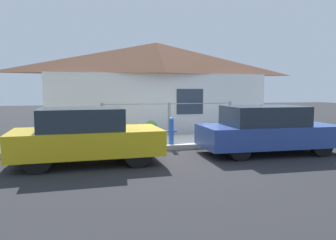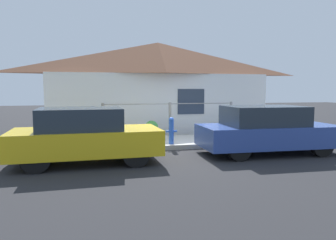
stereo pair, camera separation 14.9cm
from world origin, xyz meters
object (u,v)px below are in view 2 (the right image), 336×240
car_left (85,136)px  fire_hydrant (171,130)px  car_right (267,130)px  potted_plant_near_hydrant (152,128)px

car_left → fire_hydrant: size_ratio=4.35×
car_right → potted_plant_near_hydrant: bearing=139.2°
car_left → car_right: 5.06m
car_right → fire_hydrant: size_ratio=4.77×
car_left → fire_hydrant: car_left is taller
car_left → potted_plant_near_hydrant: (2.21, 2.65, -0.20)m
car_left → potted_plant_near_hydrant: size_ratio=5.83×
car_left → car_right: size_ratio=0.91×
car_right → car_left: bearing=-178.0°
car_left → car_right: (5.06, 0.00, -0.02)m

